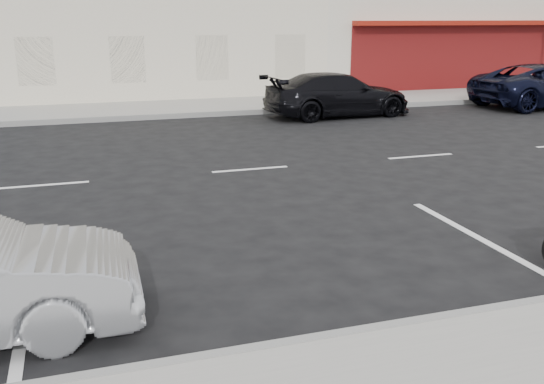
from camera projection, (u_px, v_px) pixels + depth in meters
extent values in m
plane|color=black|center=(339.00, 163.00, 13.08)|extent=(120.00, 120.00, 0.00)
cube|color=gray|center=(88.00, 112.00, 19.55)|extent=(80.00, 3.40, 0.15)
cube|color=gray|center=(136.00, 374.00, 5.19)|extent=(80.00, 0.12, 0.16)
cube|color=gray|center=(89.00, 120.00, 17.99)|extent=(80.00, 0.12, 0.16)
cylinder|color=beige|center=(528.00, 84.00, 24.25)|extent=(0.20, 0.20, 0.60)
sphere|color=beige|center=(529.00, 76.00, 24.16)|extent=(0.20, 0.20, 0.20)
imported|color=black|center=(338.00, 95.00, 19.00)|extent=(4.84, 2.26, 1.37)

